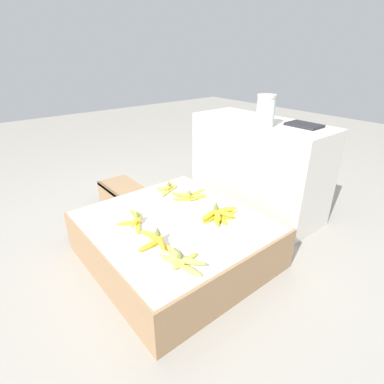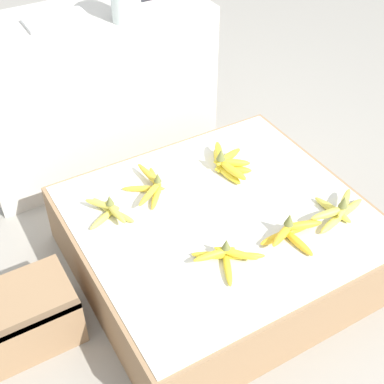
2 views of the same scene
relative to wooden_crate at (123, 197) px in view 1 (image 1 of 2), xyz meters
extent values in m
plane|color=gray|center=(0.77, -0.05, -0.11)|extent=(10.00, 10.00, 0.00)
cube|color=#997551|center=(0.77, -0.05, 0.02)|extent=(1.03, 0.96, 0.26)
cube|color=silver|center=(0.77, -0.05, 0.16)|extent=(1.00, 0.93, 0.00)
cube|color=beige|center=(0.64, 0.84, 0.25)|extent=(1.06, 0.43, 0.71)
cube|color=#997551|center=(0.00, 0.00, 0.00)|extent=(0.39, 0.24, 0.21)
cube|color=brown|center=(0.00, -0.11, 0.09)|extent=(0.39, 0.02, 0.02)
ellipsoid|color=yellow|center=(0.63, -0.21, 0.17)|extent=(0.14, 0.10, 0.02)
ellipsoid|color=yellow|center=(0.64, -0.28, 0.17)|extent=(0.09, 0.14, 0.02)
ellipsoid|color=yellow|center=(0.71, -0.26, 0.17)|extent=(0.14, 0.10, 0.02)
ellipsoid|color=yellow|center=(0.62, -0.23, 0.20)|extent=(0.15, 0.04, 0.02)
ellipsoid|color=yellow|center=(0.69, -0.26, 0.20)|extent=(0.12, 0.13, 0.02)
cone|color=olive|center=(0.66, -0.23, 0.23)|extent=(0.03, 0.03, 0.04)
ellipsoid|color=gold|center=(0.86, -0.25, 0.17)|extent=(0.14, 0.03, 0.03)
ellipsoid|color=gold|center=(0.91, -0.31, 0.17)|extent=(0.04, 0.14, 0.03)
ellipsoid|color=gold|center=(0.96, -0.25, 0.17)|extent=(0.14, 0.03, 0.03)
ellipsoid|color=gold|center=(0.87, -0.27, 0.20)|extent=(0.14, 0.09, 0.03)
ellipsoid|color=gold|center=(0.95, -0.27, 0.20)|extent=(0.14, 0.07, 0.03)
cone|color=olive|center=(0.90, -0.25, 0.24)|extent=(0.03, 0.03, 0.05)
ellipsoid|color=#DBCC4C|center=(1.17, -0.27, 0.17)|extent=(0.17, 0.06, 0.03)
ellipsoid|color=#DBCC4C|center=(1.12, -0.24, 0.17)|extent=(0.05, 0.17, 0.03)
ellipsoid|color=#DBCC4C|center=(1.08, -0.29, 0.17)|extent=(0.17, 0.07, 0.03)
ellipsoid|color=#DBCC4C|center=(1.15, -0.26, 0.20)|extent=(0.15, 0.12, 0.03)
ellipsoid|color=#DBCC4C|center=(1.08, -0.27, 0.20)|extent=(0.17, 0.05, 0.03)
cone|color=olive|center=(1.12, -0.28, 0.24)|extent=(0.03, 0.03, 0.05)
ellipsoid|color=#DBCC4C|center=(0.42, 0.19, 0.17)|extent=(0.06, 0.14, 0.02)
ellipsoid|color=#DBCC4C|center=(0.39, 0.14, 0.17)|extent=(0.13, 0.08, 0.02)
ellipsoid|color=#DBCC4C|center=(0.44, 0.12, 0.17)|extent=(0.09, 0.13, 0.02)
ellipsoid|color=#DBCC4C|center=(0.40, 0.18, 0.20)|extent=(0.11, 0.12, 0.02)
ellipsoid|color=#DBCC4C|center=(0.43, 0.12, 0.20)|extent=(0.04, 0.14, 0.02)
cone|color=olive|center=(0.43, 0.15, 0.23)|extent=(0.03, 0.03, 0.04)
ellipsoid|color=gold|center=(0.64, 0.23, 0.17)|extent=(0.06, 0.16, 0.02)
ellipsoid|color=gold|center=(0.58, 0.21, 0.17)|extent=(0.15, 0.10, 0.02)
ellipsoid|color=gold|center=(0.61, 0.15, 0.17)|extent=(0.12, 0.14, 0.02)
ellipsoid|color=gold|center=(0.62, 0.25, 0.20)|extent=(0.04, 0.16, 0.02)
ellipsoid|color=gold|center=(0.58, 0.15, 0.20)|extent=(0.15, 0.11, 0.02)
cone|color=olive|center=(0.63, 0.18, 0.23)|extent=(0.03, 0.03, 0.04)
ellipsoid|color=yellow|center=(0.90, 0.12, 0.17)|extent=(0.05, 0.15, 0.03)
ellipsoid|color=yellow|center=(0.94, 0.13, 0.17)|extent=(0.13, 0.11, 0.03)
ellipsoid|color=yellow|center=(0.94, 0.16, 0.17)|extent=(0.15, 0.06, 0.03)
ellipsoid|color=yellow|center=(0.93, 0.19, 0.17)|extent=(0.14, 0.10, 0.03)
ellipsoid|color=yellow|center=(0.92, 0.22, 0.17)|extent=(0.08, 0.14, 0.03)
ellipsoid|color=yellow|center=(0.91, 0.10, 0.20)|extent=(0.06, 0.15, 0.03)
ellipsoid|color=yellow|center=(0.93, 0.14, 0.20)|extent=(0.14, 0.10, 0.03)
ellipsoid|color=yellow|center=(0.94, 0.18, 0.20)|extent=(0.15, 0.07, 0.03)
ellipsoid|color=yellow|center=(0.93, 0.22, 0.20)|extent=(0.09, 0.14, 0.03)
cone|color=olive|center=(0.90, 0.16, 0.24)|extent=(0.04, 0.04, 0.05)
cylinder|color=silver|center=(0.78, 0.70, 0.70)|extent=(0.12, 0.12, 0.19)
cylinder|color=#B7B2A8|center=(0.78, 0.70, 0.80)|extent=(0.12, 0.12, 0.02)
cube|color=white|center=(0.53, 0.82, 0.62)|extent=(0.25, 0.14, 0.02)
cube|color=#232328|center=(0.94, 0.91, 0.62)|extent=(0.22, 0.15, 0.02)
camera|label=1|loc=(2.01, -0.93, 1.07)|focal=28.00mm
camera|label=2|loc=(-0.03, -1.21, 1.48)|focal=50.00mm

